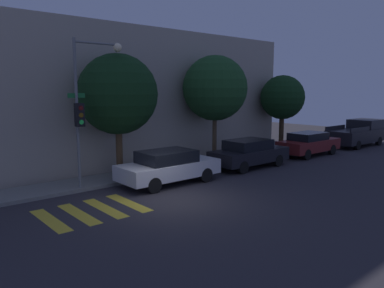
{
  "coord_description": "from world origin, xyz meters",
  "views": [
    {
      "loc": [
        -8.03,
        -10.52,
        4.01
      ],
      "look_at": [
        2.72,
        2.1,
        1.6
      ],
      "focal_mm": 35.0,
      "sensor_mm": 36.0,
      "label": 1
    }
  ],
  "objects_px": {
    "traffic_light_pole": "(88,97)",
    "tree_midblock": "(215,88)",
    "sedan_middle": "(249,153)",
    "tree_far_end": "(282,98)",
    "tree_near_corner": "(118,94)",
    "pickup_truck": "(358,133)",
    "sedan_near_corner": "(168,166)",
    "sedan_far_end": "(309,143)"
  },
  "relations": [
    {
      "from": "sedan_near_corner",
      "to": "sedan_far_end",
      "type": "height_order",
      "value": "sedan_near_corner"
    },
    {
      "from": "tree_near_corner",
      "to": "pickup_truck",
      "type": "bearing_deg",
      "value": -6.73
    },
    {
      "from": "sedan_near_corner",
      "to": "tree_near_corner",
      "type": "height_order",
      "value": "tree_near_corner"
    },
    {
      "from": "sedan_far_end",
      "to": "sedan_middle",
      "type": "bearing_deg",
      "value": 180.0
    },
    {
      "from": "sedan_far_end",
      "to": "tree_midblock",
      "type": "relative_size",
      "value": 0.77
    },
    {
      "from": "tree_far_end",
      "to": "traffic_light_pole",
      "type": "bearing_deg",
      "value": -176.36
    },
    {
      "from": "tree_midblock",
      "to": "tree_near_corner",
      "type": "bearing_deg",
      "value": -180.0
    },
    {
      "from": "tree_midblock",
      "to": "tree_far_end",
      "type": "xyz_separation_m",
      "value": [
        6.08,
        0.0,
        -0.58
      ]
    },
    {
      "from": "traffic_light_pole",
      "to": "sedan_near_corner",
      "type": "relative_size",
      "value": 1.34
    },
    {
      "from": "traffic_light_pole",
      "to": "sedan_middle",
      "type": "xyz_separation_m",
      "value": [
        8.18,
        -1.27,
        -2.97
      ]
    },
    {
      "from": "tree_near_corner",
      "to": "tree_far_end",
      "type": "distance_m",
      "value": 12.02
    },
    {
      "from": "traffic_light_pole",
      "to": "sedan_middle",
      "type": "height_order",
      "value": "traffic_light_pole"
    },
    {
      "from": "traffic_light_pole",
      "to": "pickup_truck",
      "type": "bearing_deg",
      "value": -3.63
    },
    {
      "from": "sedan_near_corner",
      "to": "tree_midblock",
      "type": "height_order",
      "value": "tree_midblock"
    },
    {
      "from": "sedan_near_corner",
      "to": "tree_near_corner",
      "type": "bearing_deg",
      "value": 117.99
    },
    {
      "from": "sedan_near_corner",
      "to": "tree_near_corner",
      "type": "relative_size",
      "value": 0.79
    },
    {
      "from": "sedan_middle",
      "to": "sedan_far_end",
      "type": "bearing_deg",
      "value": -0.0
    },
    {
      "from": "tree_near_corner",
      "to": "sedan_far_end",
      "type": "bearing_deg",
      "value": -10.27
    },
    {
      "from": "sedan_middle",
      "to": "sedan_far_end",
      "type": "distance_m",
      "value": 5.52
    },
    {
      "from": "sedan_near_corner",
      "to": "sedan_middle",
      "type": "distance_m",
      "value": 5.21
    },
    {
      "from": "sedan_far_end",
      "to": "tree_midblock",
      "type": "bearing_deg",
      "value": 160.08
    },
    {
      "from": "sedan_near_corner",
      "to": "sedan_middle",
      "type": "bearing_deg",
      "value": 0.0
    },
    {
      "from": "sedan_middle",
      "to": "tree_far_end",
      "type": "bearing_deg",
      "value": 20.83
    },
    {
      "from": "sedan_middle",
      "to": "sedan_near_corner",
      "type": "bearing_deg",
      "value": -180.0
    },
    {
      "from": "sedan_far_end",
      "to": "tree_near_corner",
      "type": "height_order",
      "value": "tree_near_corner"
    },
    {
      "from": "traffic_light_pole",
      "to": "tree_far_end",
      "type": "height_order",
      "value": "traffic_light_pole"
    },
    {
      "from": "tree_far_end",
      "to": "pickup_truck",
      "type": "bearing_deg",
      "value": -19.09
    },
    {
      "from": "sedan_far_end",
      "to": "sedan_near_corner",
      "type": "bearing_deg",
      "value": 180.0
    },
    {
      "from": "traffic_light_pole",
      "to": "tree_midblock",
      "type": "distance_m",
      "value": 7.82
    },
    {
      "from": "sedan_near_corner",
      "to": "sedan_middle",
      "type": "height_order",
      "value": "sedan_middle"
    },
    {
      "from": "pickup_truck",
      "to": "sedan_far_end",
      "type": "bearing_deg",
      "value": -180.0
    },
    {
      "from": "tree_near_corner",
      "to": "traffic_light_pole",
      "type": "bearing_deg",
      "value": -154.26
    },
    {
      "from": "tree_far_end",
      "to": "sedan_middle",
      "type": "bearing_deg",
      "value": -159.17
    },
    {
      "from": "sedan_middle",
      "to": "tree_midblock",
      "type": "relative_size",
      "value": 0.76
    },
    {
      "from": "sedan_near_corner",
      "to": "tree_near_corner",
      "type": "xyz_separation_m",
      "value": [
        -1.14,
        2.15,
        3.05
      ]
    },
    {
      "from": "sedan_middle",
      "to": "tree_far_end",
      "type": "height_order",
      "value": "tree_far_end"
    },
    {
      "from": "sedan_near_corner",
      "to": "tree_midblock",
      "type": "bearing_deg",
      "value": 24.19
    },
    {
      "from": "sedan_far_end",
      "to": "tree_far_end",
      "type": "height_order",
      "value": "tree_far_end"
    },
    {
      "from": "sedan_middle",
      "to": "tree_far_end",
      "type": "relative_size",
      "value": 0.9
    },
    {
      "from": "sedan_near_corner",
      "to": "tree_far_end",
      "type": "height_order",
      "value": "tree_far_end"
    },
    {
      "from": "tree_far_end",
      "to": "sedan_near_corner",
      "type": "bearing_deg",
      "value": -168.8
    },
    {
      "from": "pickup_truck",
      "to": "tree_far_end",
      "type": "height_order",
      "value": "tree_far_end"
    }
  ]
}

